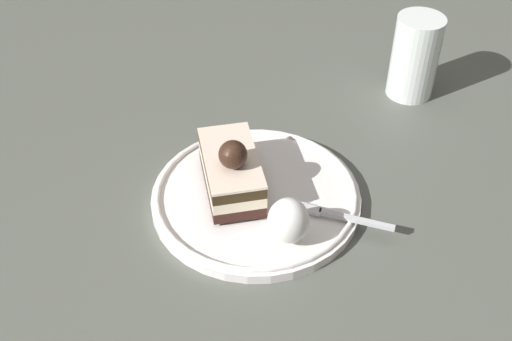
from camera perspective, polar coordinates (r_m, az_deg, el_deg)
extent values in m
plane|color=#54574F|center=(0.72, -1.20, -1.74)|extent=(2.40, 2.40, 0.00)
cylinder|color=white|center=(0.70, 0.00, -2.47)|extent=(0.23, 0.23, 0.01)
torus|color=white|center=(0.70, 0.00, -2.02)|extent=(0.22, 0.22, 0.01)
cube|color=#341A15|center=(0.70, -2.21, -0.99)|extent=(0.08, 0.12, 0.01)
cube|color=#F6E6C3|center=(0.69, -2.24, -0.17)|extent=(0.08, 0.12, 0.01)
cube|color=#322512|center=(0.68, -2.27, 0.68)|extent=(0.08, 0.12, 0.01)
cube|color=beige|center=(0.68, -2.29, 1.21)|extent=(0.09, 0.12, 0.00)
sphere|color=#362016|center=(0.65, -2.09, 1.45)|extent=(0.03, 0.03, 0.03)
ellipsoid|color=white|center=(0.63, 2.93, -4.52)|extent=(0.04, 0.04, 0.05)
cube|color=silver|center=(0.67, 9.04, -4.40)|extent=(0.08, 0.03, 0.00)
cube|color=silver|center=(0.68, 5.22, -3.56)|extent=(0.02, 0.01, 0.00)
cube|color=silver|center=(0.68, 3.70, -2.92)|extent=(0.02, 0.01, 0.00)
cube|color=silver|center=(0.68, 3.62, -3.11)|extent=(0.02, 0.01, 0.00)
cube|color=silver|center=(0.68, 3.55, -3.30)|extent=(0.02, 0.01, 0.00)
cube|color=silver|center=(0.67, 3.47, -3.49)|extent=(0.02, 0.01, 0.00)
cylinder|color=white|center=(0.87, 14.10, 9.89)|extent=(0.06, 0.06, 0.11)
cylinder|color=silver|center=(0.88, 13.85, 8.61)|extent=(0.05, 0.05, 0.06)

